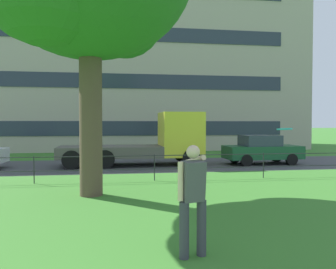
# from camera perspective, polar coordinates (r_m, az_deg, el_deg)

# --- Properties ---
(street_strip) EXTENTS (80.00, 6.03, 0.01)m
(street_strip) POSITION_cam_1_polar(r_m,az_deg,el_deg) (18.37, 2.84, -4.92)
(street_strip) COLOR #424247
(street_strip) RESTS_ON ground
(park_fence) EXTENTS (30.62, 0.04, 1.00)m
(park_fence) POSITION_cam_1_polar(r_m,az_deg,el_deg) (13.53, 7.00, -4.52)
(park_fence) COLOR #232328
(park_fence) RESTS_ON ground
(person_thrower) EXTENTS (0.50, 0.84, 1.82)m
(person_thrower) POSITION_cam_1_polar(r_m,az_deg,el_deg) (5.68, 4.08, -10.19)
(person_thrower) COLOR #383842
(person_thrower) RESTS_ON ground
(frisbee) EXTENTS (0.34, 0.34, 0.04)m
(frisbee) POSITION_cam_1_polar(r_m,az_deg,el_deg) (6.50, 18.71, 0.85)
(frisbee) COLOR #2DB2C6
(flatbed_truck_left) EXTENTS (7.35, 2.56, 2.75)m
(flatbed_truck_left) POSITION_cam_1_polar(r_m,az_deg,el_deg) (17.93, -2.52, -1.19)
(flatbed_truck_left) COLOR yellow
(flatbed_truck_left) RESTS_ON ground
(car_dark_green_right) EXTENTS (4.05, 1.92, 1.54)m
(car_dark_green_right) POSITION_cam_1_polar(r_m,az_deg,el_deg) (19.00, 15.23, -2.41)
(car_dark_green_right) COLOR #194C2D
(car_dark_green_right) RESTS_ON ground
(apartment_building_background) EXTENTS (35.31, 12.27, 14.71)m
(apartment_building_background) POSITION_cam_1_polar(r_m,az_deg,el_deg) (32.78, -11.41, 10.94)
(apartment_building_background) COLOR #ADA393
(apartment_building_background) RESTS_ON ground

